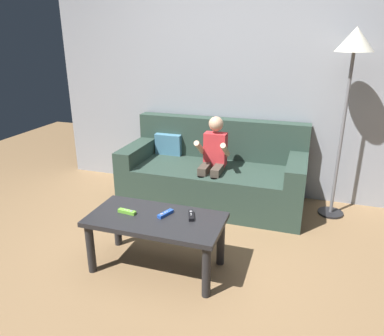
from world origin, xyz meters
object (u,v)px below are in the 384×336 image
floor_lamp (353,56)px  coffee_table (156,226)px  person_seated_on_couch (213,158)px  game_remote_lime_far_corner (127,212)px  game_remote_blue_center (165,214)px  game_remote_black_near_edge (191,215)px  couch (213,175)px

floor_lamp → coffee_table: bearing=-133.4°
person_seated_on_couch → game_remote_lime_far_corner: size_ratio=6.45×
game_remote_blue_center → coffee_table: bearing=-136.2°
game_remote_black_near_edge → floor_lamp: 1.93m
game_remote_blue_center → game_remote_lime_far_corner: size_ratio=1.00×
game_remote_blue_center → game_remote_lime_far_corner: same height
game_remote_lime_far_corner → floor_lamp: 2.27m
couch → coffee_table: 1.28m
couch → game_remote_lime_far_corner: size_ratio=12.72×
person_seated_on_couch → game_remote_blue_center: bearing=-94.0°
couch → game_remote_black_near_edge: size_ratio=12.65×
person_seated_on_couch → game_remote_lime_far_corner: 1.16m
coffee_table → game_remote_blue_center: (0.05, 0.05, 0.08)m
couch → game_remote_blue_center: couch is taller
couch → game_remote_lime_far_corner: bearing=-103.7°
couch → game_remote_blue_center: bearing=-91.5°
couch → game_remote_black_near_edge: (0.15, -1.19, 0.14)m
person_seated_on_couch → game_remote_lime_far_corner: bearing=-107.8°
couch → person_seated_on_couch: 0.30m
couch → game_remote_black_near_edge: couch is taller
game_remote_black_near_edge → game_remote_lime_far_corner: (-0.47, -0.09, 0.00)m
person_seated_on_couch → game_remote_lime_far_corner: person_seated_on_couch is taller
couch → game_remote_lime_far_corner: (-0.31, -1.28, 0.14)m
couch → game_remote_black_near_edge: 1.21m
floor_lamp → person_seated_on_couch: bearing=-168.1°
game_remote_black_near_edge → floor_lamp: (1.03, 1.25, 1.06)m
person_seated_on_couch → floor_lamp: floor_lamp is taller
person_seated_on_couch → game_remote_blue_center: person_seated_on_couch is taller
game_remote_black_near_edge → game_remote_blue_center: (-0.19, -0.03, 0.00)m
person_seated_on_couch → game_remote_lime_far_corner: (-0.35, -1.10, -0.10)m
couch → game_remote_blue_center: (-0.03, -1.22, 0.14)m
game_remote_blue_center → game_remote_lime_far_corner: bearing=-168.4°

